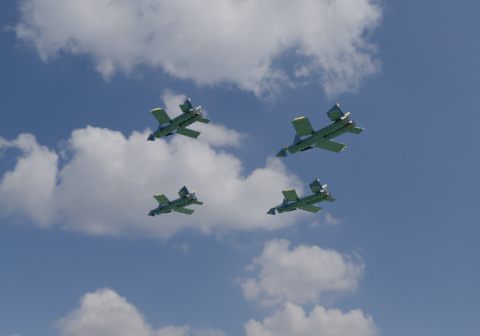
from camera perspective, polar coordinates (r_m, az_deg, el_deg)
name	(u,v)px	position (r m, az deg, el deg)	size (l,w,h in m)	color
jet_lead	(166,208)	(123.07, -7.93, -4.24)	(14.20, 12.67, 3.67)	black
jet_left	(167,129)	(100.33, -7.84, 4.12)	(13.29, 12.50, 3.51)	black
jet_right	(290,205)	(123.05, 5.38, -3.98)	(16.30, 14.72, 4.23)	black
jet_slot	(304,142)	(98.81, 6.90, 2.74)	(15.86, 15.86, 4.31)	black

